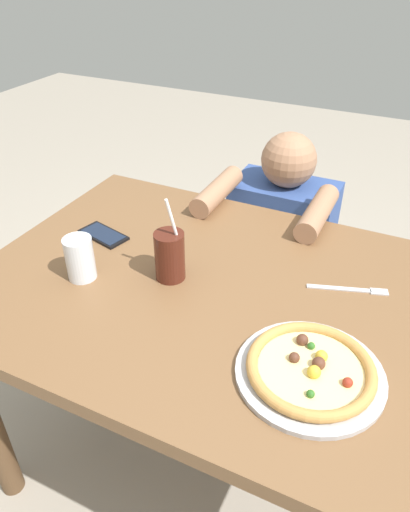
{
  "coord_description": "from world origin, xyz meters",
  "views": [
    {
      "loc": [
        0.4,
        -0.89,
        1.51
      ],
      "look_at": [
        -0.07,
        0.07,
        0.78
      ],
      "focal_mm": 33.83,
      "sensor_mm": 36.0,
      "label": 1
    }
  ],
  "objects_px": {
    "drink_cup_colored": "(170,256)",
    "water_cup_clear": "(80,258)",
    "diner_seated": "(278,258)",
    "pizza_near": "(310,370)",
    "cell_phone": "(103,235)",
    "fork": "(352,290)"
  },
  "relations": [
    {
      "from": "water_cup_clear",
      "to": "diner_seated",
      "type": "distance_m",
      "value": 0.91
    },
    {
      "from": "cell_phone",
      "to": "diner_seated",
      "type": "bearing_deg",
      "value": 56.45
    },
    {
      "from": "pizza_near",
      "to": "diner_seated",
      "type": "relative_size",
      "value": 0.33
    },
    {
      "from": "drink_cup_colored",
      "to": "cell_phone",
      "type": "bearing_deg",
      "value": 162.09
    },
    {
      "from": "diner_seated",
      "to": "water_cup_clear",
      "type": "bearing_deg",
      "value": -112.05
    },
    {
      "from": "drink_cup_colored",
      "to": "diner_seated",
      "type": "relative_size",
      "value": 0.25
    },
    {
      "from": "water_cup_clear",
      "to": "cell_phone",
      "type": "bearing_deg",
      "value": 110.4
    },
    {
      "from": "drink_cup_colored",
      "to": "cell_phone",
      "type": "height_order",
      "value": "drink_cup_colored"
    },
    {
      "from": "fork",
      "to": "water_cup_clear",
      "type": "bearing_deg",
      "value": -159.01
    },
    {
      "from": "cell_phone",
      "to": "water_cup_clear",
      "type": "bearing_deg",
      "value": -69.6
    },
    {
      "from": "drink_cup_colored",
      "to": "water_cup_clear",
      "type": "xyz_separation_m",
      "value": [
        -0.21,
        -0.1,
        -0.01
      ]
    },
    {
      "from": "pizza_near",
      "to": "cell_phone",
      "type": "height_order",
      "value": "pizza_near"
    },
    {
      "from": "fork",
      "to": "diner_seated",
      "type": "relative_size",
      "value": 0.21
    },
    {
      "from": "pizza_near",
      "to": "cell_phone",
      "type": "relative_size",
      "value": 1.87
    },
    {
      "from": "water_cup_clear",
      "to": "cell_phone",
      "type": "height_order",
      "value": "water_cup_clear"
    },
    {
      "from": "diner_seated",
      "to": "cell_phone",
      "type": "bearing_deg",
      "value": -123.55
    },
    {
      "from": "drink_cup_colored",
      "to": "cell_phone",
      "type": "relative_size",
      "value": 1.43
    },
    {
      "from": "pizza_near",
      "to": "cell_phone",
      "type": "bearing_deg",
      "value": 159.37
    },
    {
      "from": "drink_cup_colored",
      "to": "fork",
      "type": "bearing_deg",
      "value": 18.63
    },
    {
      "from": "pizza_near",
      "to": "water_cup_clear",
      "type": "distance_m",
      "value": 0.64
    },
    {
      "from": "cell_phone",
      "to": "fork",
      "type": "bearing_deg",
      "value": 4.63
    },
    {
      "from": "drink_cup_colored",
      "to": "pizza_near",
      "type": "bearing_deg",
      "value": -22.39
    }
  ]
}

